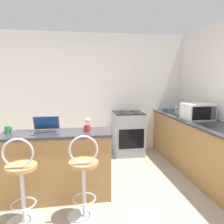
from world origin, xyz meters
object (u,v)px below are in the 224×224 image
mug_green (8,129)px  stove_range (128,133)px  bar_stool_near (22,184)px  microwave (198,112)px  laptop (46,128)px  toaster (182,111)px  bar_stool_far (84,179)px  wine_glass_tall (88,120)px  mug_red (87,128)px  mug_blue (165,110)px

mug_green → stove_range: bearing=37.3°
bar_stool_near → microwave: bearing=22.2°
laptop → stove_range: bearing=45.9°
bar_stool_near → laptop: laptop is taller
microwave → toaster: bearing=93.4°
toaster → mug_green: toaster is taller
bar_stool_far → toaster: (1.99, 1.61, 0.53)m
toaster → wine_glass_tall: bearing=-153.2°
microwave → wine_glass_tall: bearing=-166.8°
bar_stool_near → toaster: toaster is taller
laptop → microwave: microwave is taller
bar_stool_near → microwave: size_ratio=2.17×
mug_red → bar_stool_near: bearing=-145.8°
laptop → toaster: bearing=22.9°
wine_glass_tall → mug_red: (-0.02, -0.14, -0.08)m
stove_range → microwave: bearing=-45.2°
stove_range → mug_red: bearing=-120.6°
laptop → mug_green: 0.49m
microwave → mug_red: (-1.95, -0.60, -0.09)m
laptop → microwave: 2.55m
mug_red → mug_blue: 2.30m
microwave → mug_green: bearing=-170.4°
bar_stool_far → mug_green: (-0.96, 0.60, 0.49)m
bar_stool_near → mug_blue: bearing=39.2°
bar_stool_far → mug_green: size_ratio=10.90×
bar_stool_near → wine_glass_tall: size_ratio=6.03×
toaster → mug_green: (-2.95, -1.01, -0.04)m
toaster → stove_range: (-0.97, 0.50, -0.55)m
microwave → toaster: microwave is taller
microwave → toaster: size_ratio=1.62×
mug_blue → mug_green: bearing=-152.8°
bar_stool_far → mug_red: size_ratio=11.15×
wine_glass_tall → mug_blue: size_ratio=1.71×
laptop → mug_green: (-0.49, 0.03, -0.01)m
laptop → mug_blue: (2.27, 1.45, -0.01)m
stove_range → wine_glass_tall: size_ratio=5.49×
mug_red → mug_blue: bearing=41.1°
mug_green → mug_blue: bearing=27.2°
stove_range → mug_blue: (0.78, -0.09, 0.50)m
bar_stool_near → stove_range: (1.69, 2.11, -0.02)m
toaster → wine_glass_tall: toaster is taller
mug_red → mug_green: (-1.03, 0.09, 0.00)m
laptop → mug_blue: bearing=32.5°
bar_stool_near → mug_red: size_ratio=11.15×
laptop → mug_green: bearing=176.7°
bar_stool_far → wine_glass_tall: wine_glass_tall is taller
bar_stool_near → mug_green: bearing=115.6°
bar_stool_near → microwave: (2.69, 1.10, 0.58)m
toaster → mug_blue: 0.45m
mug_red → wine_glass_tall: bearing=82.8°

